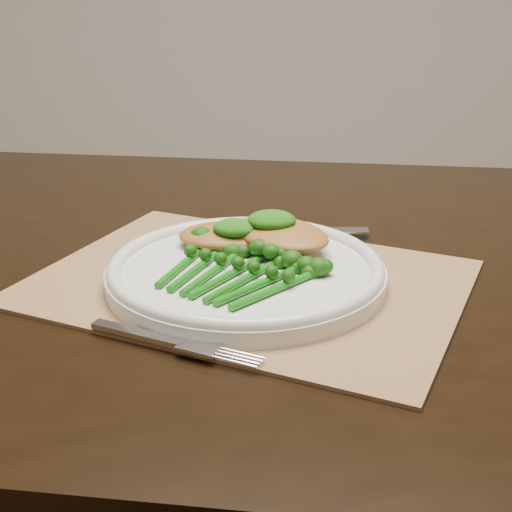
# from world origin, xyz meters

# --- Properties ---
(dining_table) EXTENTS (1.66, 1.02, 0.75)m
(dining_table) POSITION_xyz_m (-0.12, -0.12, 0.38)
(dining_table) COLOR black
(dining_table) RESTS_ON ground
(placemat) EXTENTS (0.54, 0.47, 0.00)m
(placemat) POSITION_xyz_m (-0.18, -0.22, 0.75)
(placemat) COLOR #98714D
(placemat) RESTS_ON dining_table
(dinner_plate) EXTENTS (0.30, 0.30, 0.03)m
(dinner_plate) POSITION_xyz_m (-0.19, -0.22, 0.77)
(dinner_plate) COLOR silver
(dinner_plate) RESTS_ON placemat
(knife) EXTENTS (0.22, 0.03, 0.01)m
(knife) POSITION_xyz_m (-0.17, -0.07, 0.76)
(knife) COLOR silver
(knife) RESTS_ON placemat
(fork) EXTENTS (0.17, 0.08, 0.01)m
(fork) POSITION_xyz_m (-0.23, -0.37, 0.76)
(fork) COLOR silver
(fork) RESTS_ON placemat
(chicken_fillet_left) EXTENTS (0.13, 0.09, 0.02)m
(chicken_fillet_left) POSITION_xyz_m (-0.21, -0.16, 0.78)
(chicken_fillet_left) COLOR #A76E30
(chicken_fillet_left) RESTS_ON dinner_plate
(chicken_fillet_right) EXTENTS (0.15, 0.15, 0.03)m
(chicken_fillet_right) POSITION_xyz_m (-0.15, -0.17, 0.79)
(chicken_fillet_right) COLOR #A76E30
(chicken_fillet_right) RESTS_ON dinner_plate
(pesto_dollop_left) EXTENTS (0.05, 0.04, 0.02)m
(pesto_dollop_left) POSITION_xyz_m (-0.20, -0.17, 0.80)
(pesto_dollop_left) COLOR #144D0B
(pesto_dollop_left) RESTS_ON chicken_fillet_left
(pesto_dollop_right) EXTENTS (0.06, 0.05, 0.02)m
(pesto_dollop_right) POSITION_xyz_m (-0.16, -0.16, 0.81)
(pesto_dollop_right) COLOR #144D0B
(pesto_dollop_right) RESTS_ON chicken_fillet_right
(broccolini_bundle) EXTENTS (0.20, 0.21, 0.04)m
(broccolini_bundle) POSITION_xyz_m (-0.20, -0.26, 0.78)
(broccolini_bundle) COLOR #0F630D
(broccolini_bundle) RESTS_ON dinner_plate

